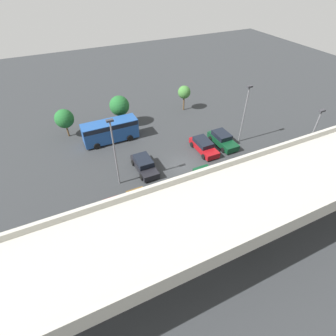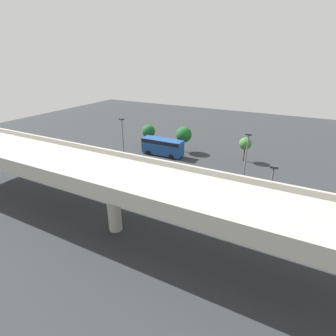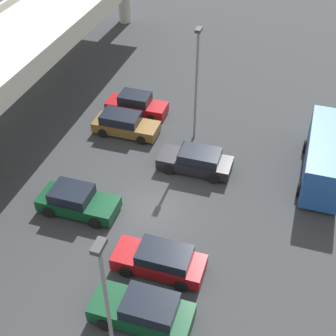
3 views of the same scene
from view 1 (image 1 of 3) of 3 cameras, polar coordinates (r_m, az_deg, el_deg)
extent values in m
plane|color=#2D3033|center=(32.14, 3.24, 0.34)|extent=(111.55, 111.55, 0.00)
cube|color=#ADAAA0|center=(21.23, 19.11, -5.36)|extent=(52.06, 7.02, 0.90)
cube|color=#ADAAA0|center=(22.53, 14.07, 1.30)|extent=(52.06, 0.30, 0.55)
cube|color=#ADAAA0|center=(19.40, 25.97, -9.99)|extent=(52.06, 0.30, 0.55)
cylinder|color=#ADAAA0|center=(23.55, 17.42, -11.00)|extent=(1.33, 1.33, 5.62)
cube|color=#0C381E|center=(36.32, 11.84, 5.79)|extent=(1.94, 4.81, 0.79)
cube|color=black|center=(36.22, 11.61, 7.06)|extent=(1.79, 2.49, 0.62)
cylinder|color=black|center=(36.06, 14.43, 4.60)|extent=(0.22, 0.68, 0.68)
cylinder|color=black|center=(34.98, 11.84, 3.85)|extent=(0.22, 0.68, 0.68)
cylinder|color=black|center=(37.96, 11.75, 6.98)|extent=(0.22, 0.68, 0.68)
cylinder|color=black|center=(36.93, 9.21, 6.33)|extent=(0.22, 0.68, 0.68)
cube|color=maroon|center=(34.69, 7.82, 4.47)|extent=(1.84, 4.76, 0.73)
cube|color=black|center=(34.52, 7.65, 5.63)|extent=(1.70, 2.73, 0.59)
cylinder|color=black|center=(34.30, 10.42, 3.26)|extent=(0.22, 0.69, 0.69)
cylinder|color=black|center=(33.39, 7.73, 2.46)|extent=(0.22, 0.69, 0.69)
cylinder|color=black|center=(36.25, 7.84, 5.79)|extent=(0.22, 0.69, 0.69)
cylinder|color=black|center=(35.39, 5.24, 5.09)|extent=(0.22, 0.69, 0.69)
cube|color=#0C381E|center=(29.71, 9.26, -2.72)|extent=(1.97, 4.70, 0.72)
cube|color=black|center=(29.04, 9.79, -2.16)|extent=(1.81, 2.31, 0.65)
cylinder|color=black|center=(30.29, 6.14, -1.90)|extent=(0.22, 0.72, 0.72)
cylinder|color=black|center=(31.18, 9.33, -0.83)|extent=(0.22, 0.72, 0.72)
cylinder|color=black|center=(28.56, 9.09, -5.39)|extent=(0.22, 0.72, 0.72)
cylinder|color=black|center=(29.50, 12.38, -4.14)|extent=(0.22, 0.72, 0.72)
cube|color=black|center=(31.37, -5.11, 0.37)|extent=(1.91, 4.78, 0.71)
cube|color=black|center=(31.18, -5.38, 1.63)|extent=(1.75, 2.60, 0.61)
cylinder|color=black|center=(30.70, -2.38, -1.00)|extent=(0.22, 0.71, 0.71)
cylinder|color=black|center=(30.20, -5.78, -2.03)|extent=(0.22, 0.71, 0.71)
cylinder|color=black|center=(32.85, -4.46, 2.05)|extent=(0.22, 0.71, 0.71)
cylinder|color=black|center=(32.38, -7.65, 1.13)|extent=(0.22, 0.71, 0.71)
cube|color=brown|center=(26.82, -5.62, -8.20)|extent=(1.87, 4.70, 0.72)
cube|color=black|center=(26.07, -5.40, -7.78)|extent=(1.72, 2.71, 0.64)
cylinder|color=black|center=(27.77, -8.53, -7.06)|extent=(0.22, 0.64, 0.64)
cylinder|color=black|center=(28.14, -4.84, -5.89)|extent=(0.22, 0.64, 0.64)
cylinder|color=black|center=(25.90, -6.41, -11.34)|extent=(0.22, 0.64, 0.64)
cylinder|color=black|center=(26.29, -2.45, -10.01)|extent=(0.22, 0.64, 0.64)
cube|color=maroon|center=(26.29, -10.97, -10.15)|extent=(1.74, 4.60, 0.77)
cube|color=black|center=(25.66, -11.10, -9.27)|extent=(1.60, 2.27, 0.71)
cylinder|color=black|center=(27.34, -13.59, -8.92)|extent=(0.22, 0.65, 0.65)
cylinder|color=black|center=(27.51, -10.00, -7.83)|extent=(0.22, 0.65, 0.65)
cylinder|color=black|center=(25.49, -11.90, -13.35)|extent=(0.22, 0.65, 0.65)
cylinder|color=black|center=(25.68, -8.02, -12.13)|extent=(0.22, 0.65, 0.65)
cube|color=#1E478C|center=(36.68, -12.44, 7.92)|extent=(7.40, 2.23, 2.69)
cube|color=black|center=(36.19, -12.66, 9.22)|extent=(7.25, 2.27, 0.59)
cylinder|color=black|center=(36.03, -15.18, 4.60)|extent=(0.87, 0.29, 0.87)
cylinder|color=black|center=(37.93, -15.99, 6.35)|extent=(0.87, 0.29, 0.87)
cylinder|color=black|center=(36.80, -8.28, 6.47)|extent=(0.87, 0.29, 0.87)
cylinder|color=black|center=(38.66, -9.39, 8.12)|extent=(0.87, 0.29, 0.87)
cylinder|color=slate|center=(34.53, 28.54, 5.44)|extent=(0.16, 0.16, 7.17)
cube|color=#333338|center=(32.89, 30.54, 10.70)|extent=(0.70, 0.35, 0.20)
cylinder|color=slate|center=(35.87, 16.14, 10.76)|extent=(0.16, 0.16, 7.76)
cube|color=#333338|center=(34.23, 17.38, 16.56)|extent=(0.70, 0.35, 0.20)
cylinder|color=slate|center=(27.84, -11.42, 2.76)|extent=(0.16, 0.16, 7.95)
cube|color=#333338|center=(25.65, -12.58, 10.04)|extent=(0.70, 0.35, 0.20)
cylinder|color=brown|center=(44.25, 3.44, 13.84)|extent=(0.24, 0.24, 2.20)
sphere|color=#3D7533|center=(43.43, 3.54, 16.15)|extent=(2.01, 2.01, 2.01)
cylinder|color=brown|center=(40.29, -10.17, 10.37)|extent=(0.24, 0.24, 2.03)
sphere|color=#1E5B28|center=(39.27, -10.55, 13.19)|extent=(2.84, 2.84, 2.84)
cylinder|color=brown|center=(39.84, -20.99, 7.57)|extent=(0.24, 0.24, 1.67)
sphere|color=#1E5B28|center=(38.93, -21.65, 9.96)|extent=(2.58, 2.58, 2.58)
camera|label=2|loc=(28.58, 76.69, 0.39)|focal=28.00mm
camera|label=3|loc=(42.01, 27.40, 35.46)|focal=50.00mm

